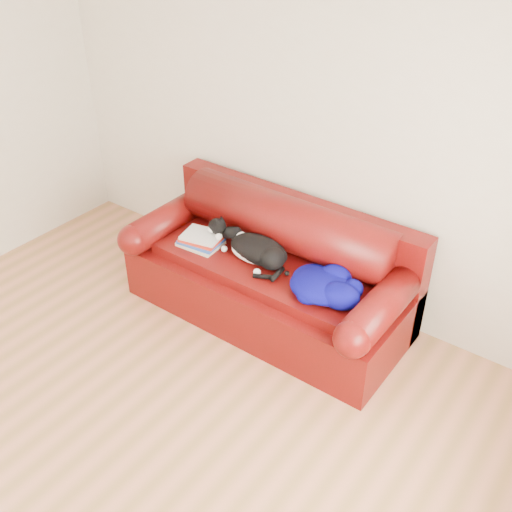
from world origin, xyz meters
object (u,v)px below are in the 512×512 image
(sofa_base, at_px, (267,289))
(cat, at_px, (257,250))
(blanket, at_px, (325,285))
(book_stack, at_px, (201,240))

(sofa_base, bearing_deg, cat, -132.56)
(sofa_base, relative_size, blanket, 3.71)
(blanket, bearing_deg, cat, 175.51)
(sofa_base, xyz_separation_m, blanket, (0.54, -0.11, 0.33))
(cat, xyz_separation_m, blanket, (0.59, -0.05, -0.02))
(cat, height_order, blanket, cat)
(book_stack, height_order, blanket, blanket)
(book_stack, xyz_separation_m, blanket, (1.05, 0.03, 0.02))
(book_stack, bearing_deg, sofa_base, 14.93)
(blanket, bearing_deg, book_stack, -178.29)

